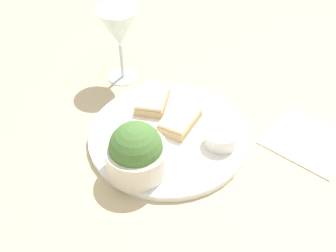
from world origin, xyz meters
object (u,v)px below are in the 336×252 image
Objects in this scene: cheese_toast_near at (180,120)px; cheese_toast_far at (153,99)px; napkin at (308,140)px; salad_bowl at (136,153)px; sauce_ramekin at (221,137)px; wine_glass at (119,30)px.

cheese_toast_near is 0.09m from cheese_toast_far.
cheese_toast_far is 0.33m from napkin.
cheese_toast_far is at bearing -159.26° from salad_bowl.
cheese_toast_near is at bearing -96.55° from sauce_ramekin.
salad_bowl is 0.36m from napkin.
wine_glass is at bearing -142.24° from salad_bowl.
salad_bowl is 0.31m from wine_glass.
wine_glass is (-0.10, -0.20, 0.10)m from cheese_toast_near.
sauce_ramekin is at bearing 70.07° from wine_glass.
wine_glass is (-0.11, -0.30, 0.10)m from sauce_ramekin.
wine_glass is at bearing -115.64° from cheese_toast_near.
cheese_toast_far is at bearing 61.48° from wine_glass.
cheese_toast_far is at bearing -79.55° from napkin.
cheese_toast_near reaches higher than napkin.
cheese_toast_far is (-0.03, -0.08, 0.00)m from cheese_toast_near.
sauce_ramekin is 0.10m from cheese_toast_near.
sauce_ramekin reaches higher than cheese_toast_far.
salad_bowl is 0.18m from sauce_ramekin.
wine_glass is 0.99× the size of napkin.
wine_glass reaches higher than cheese_toast_far.
wine_glass reaches higher than napkin.
sauce_ramekin is 0.59× the size of cheese_toast_far.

